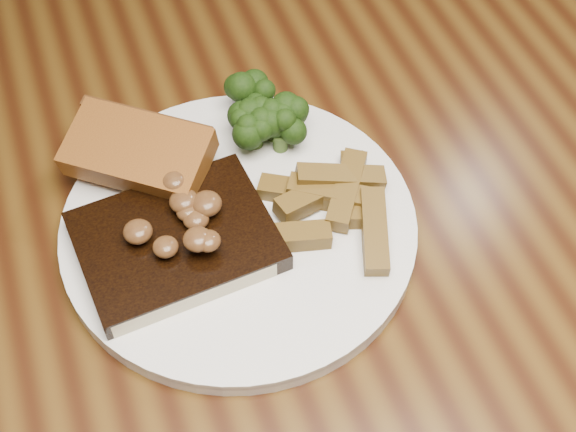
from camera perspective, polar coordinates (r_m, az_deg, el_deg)
name	(u,v)px	position (r m, az deg, el deg)	size (l,w,h in m)	color
dining_table	(299,292)	(0.75, 0.76, -5.41)	(1.60, 0.90, 0.75)	#492E0E
plate	(239,229)	(0.67, -3.49, -0.90)	(0.29, 0.29, 0.01)	white
steak	(176,242)	(0.64, -7.95, -1.86)	(0.15, 0.12, 0.02)	black
steak_bone	(195,297)	(0.62, -6.66, -5.76)	(0.13, 0.01, 0.02)	beige
mushroom_pile	(178,216)	(0.63, -7.85, -0.01)	(0.08, 0.08, 0.03)	brown
garlic_bread	(142,168)	(0.69, -10.37, 3.38)	(0.12, 0.06, 0.03)	brown
potato_wedges	(324,207)	(0.66, 2.56, 0.65)	(0.10, 0.10, 0.02)	brown
broccoli_cluster	(254,128)	(0.70, -2.45, 6.28)	(0.08, 0.08, 0.04)	#1C340C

